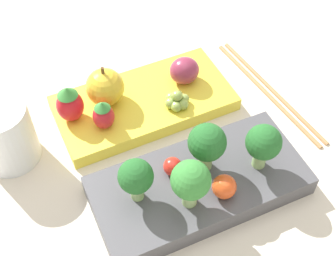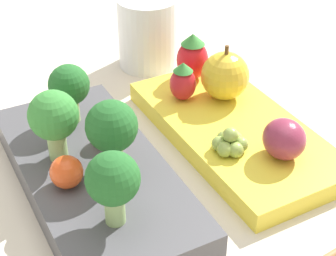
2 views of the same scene
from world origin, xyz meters
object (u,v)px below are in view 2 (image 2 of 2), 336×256
broccoli_floret_3 (54,118)px  plum (284,139)px  cherry_tomato_1 (67,172)px  cherry_tomato_0 (105,133)px  strawberry_1 (192,57)px  apple (225,76)px  strawberry_0 (183,82)px  broccoli_floret_1 (113,181)px  bento_box_fruit (232,129)px  bento_box_savoury (95,177)px  broccoli_floret_0 (112,129)px  drinking_cup (148,32)px  grape_cluster (230,143)px  broccoli_floret_2 (69,87)px

broccoli_floret_3 → plum: bearing=-113.2°
broccoli_floret_3 → cherry_tomato_1: 0.04m
cherry_tomato_0 → strawberry_1: bearing=-58.8°
apple → strawberry_1: bearing=11.8°
strawberry_0 → broccoli_floret_1: bearing=136.8°
plum → bento_box_fruit: bearing=7.7°
bento_box_fruit → apple: bearing=-20.0°
bento_box_savoury → plum: plum is taller
broccoli_floret_0 → drinking_cup: bearing=-32.1°
cherry_tomato_0 → strawberry_1: (0.08, -0.12, 0.01)m
strawberry_0 → broccoli_floret_3: bearing=108.0°
plum → grape_cluster: plum is taller
strawberry_0 → broccoli_floret_2: bearing=89.4°
broccoli_floret_0 → grape_cluster: broccoli_floret_0 is taller
cherry_tomato_0 → broccoli_floret_2: bearing=16.1°
strawberry_1 → plum: bearing=-178.5°
broccoli_floret_0 → cherry_tomato_1: 0.05m
cherry_tomato_0 → drinking_cup: bearing=-36.1°
broccoli_floret_1 → cherry_tomato_1: broccoli_floret_1 is taller
bento_box_fruit → strawberry_1: 0.09m
cherry_tomato_1 → strawberry_0: strawberry_0 is taller
bento_box_savoury → cherry_tomato_1: bearing=118.8°
broccoli_floret_3 → grape_cluster: (-0.05, -0.13, -0.04)m
broccoli_floret_0 → cherry_tomato_1: bearing=92.7°
broccoli_floret_1 → cherry_tomato_1: size_ratio=2.27×
strawberry_0 → cherry_tomato_1: bearing=119.7°
broccoli_floret_0 → cherry_tomato_0: 0.05m
broccoli_floret_3 → strawberry_1: 0.18m
broccoli_floret_0 → broccoli_floret_1: size_ratio=1.06×
strawberry_0 → drinking_cup: size_ratio=0.50×
broccoli_floret_0 → grape_cluster: size_ratio=1.96×
broccoli_floret_2 → cherry_tomato_0: broccoli_floret_2 is taller
broccoli_floret_2 → strawberry_0: broccoli_floret_2 is taller
bento_box_savoury → broccoli_floret_1: (-0.07, 0.01, 0.05)m
strawberry_0 → drinking_cup: drinking_cup is taller
broccoli_floret_3 → strawberry_1: bearing=-65.3°
strawberry_1 → drinking_cup: (0.08, 0.01, -0.00)m
bento_box_fruit → cherry_tomato_1: cherry_tomato_1 is taller
broccoli_floret_1 → cherry_tomato_1: bearing=18.5°
apple → strawberry_0: bearing=68.0°
cherry_tomato_1 → strawberry_1: 0.20m
broccoli_floret_2 → bento_box_fruit: bearing=-112.7°
bento_box_fruit → grape_cluster: grape_cluster is taller
broccoli_floret_3 → cherry_tomato_1: bearing=172.8°
bento_box_fruit → broccoli_floret_1: (-0.08, 0.15, 0.05)m
cherry_tomato_0 → strawberry_0: bearing=-65.6°
broccoli_floret_2 → plum: bearing=-129.9°
broccoli_floret_1 → strawberry_0: (0.13, -0.12, -0.03)m
grape_cluster → broccoli_floret_1: bearing=109.1°
apple → strawberry_1: size_ratio=1.11×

